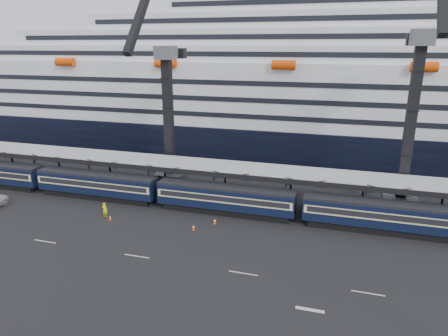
{
  "coord_description": "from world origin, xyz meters",
  "views": [
    {
      "loc": [
        6.19,
        -38.53,
        22.2
      ],
      "look_at": [
        -8.17,
        10.0,
        6.47
      ],
      "focal_mm": 32.0,
      "sensor_mm": 36.0,
      "label": 1
    }
  ],
  "objects": [
    {
      "name": "crane_dark_near",
      "position": [
        -20.0,
        18.59,
        11.93
      ],
      "size": [
        4.5,
        17.75,
        35.08
      ],
      "color": "#48494F",
      "rests_on": "ground"
    },
    {
      "name": "traffic_cone_d",
      "position": [
        -8.34,
        6.34,
        0.39
      ],
      "size": [
        0.4,
        0.4,
        0.79
      ],
      "color": "#EC4407",
      "rests_on": "ground"
    },
    {
      "name": "cruise_ship",
      "position": [
        -1.08,
        45.99,
        12.34
      ],
      "size": [
        214.09,
        28.84,
        34.0
      ],
      "color": "black",
      "rests_on": "ground"
    },
    {
      "name": "lane_markings",
      "position": [
        8.15,
        -5.23,
        0.01
      ],
      "size": [
        111.0,
        4.27,
        0.02
      ],
      "color": "beige",
      "rests_on": "ground"
    },
    {
      "name": "train",
      "position": [
        -4.65,
        10.0,
        2.2
      ],
      "size": [
        133.05,
        3.0,
        4.05
      ],
      "color": "black",
      "rests_on": "ground"
    },
    {
      "name": "canopy",
      "position": [
        0.0,
        14.0,
        5.25
      ],
      "size": [
        130.0,
        6.25,
        5.53
      ],
      "color": "#9DA0A5",
      "rests_on": "ground"
    },
    {
      "name": "crane_dark_mid",
      "position": [
        15.0,
        17.59,
        13.36
      ],
      "size": [
        4.5,
        18.24,
        39.64
      ],
      "color": "#48494F",
      "rests_on": "ground"
    },
    {
      "name": "worker",
      "position": [
        -23.09,
        4.17,
        1.02
      ],
      "size": [
        0.77,
        0.52,
        2.04
      ],
      "primitive_type": "imported",
      "rotation": [
        0.0,
        0.0,
        3.19
      ],
      "color": "#E8FF0D",
      "rests_on": "ground"
    },
    {
      "name": "ground",
      "position": [
        0.0,
        0.0,
        0.0
      ],
      "size": [
        260.0,
        260.0,
        0.0
      ],
      "primitive_type": "plane",
      "color": "black",
      "rests_on": "ground"
    },
    {
      "name": "traffic_cone_c",
      "position": [
        -10.34,
        3.88,
        0.35
      ],
      "size": [
        0.36,
        0.36,
        0.72
      ],
      "color": "#EC4407",
      "rests_on": "ground"
    },
    {
      "name": "traffic_cone_b",
      "position": [
        -21.94,
        3.48,
        0.34
      ],
      "size": [
        0.34,
        0.34,
        0.69
      ],
      "color": "#EC4407",
      "rests_on": "ground"
    }
  ]
}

